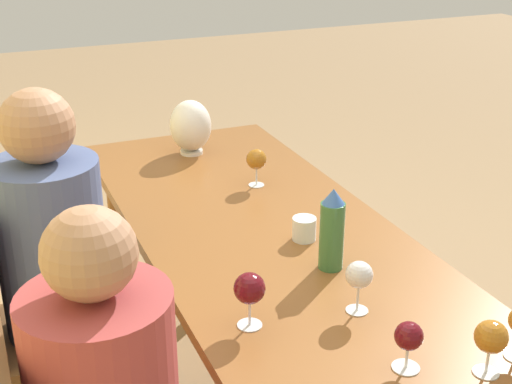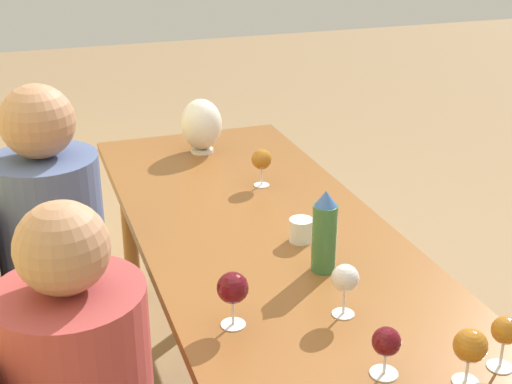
% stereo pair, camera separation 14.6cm
% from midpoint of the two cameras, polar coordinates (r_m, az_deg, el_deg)
% --- Properties ---
extents(dining_table, '(2.28, 0.82, 0.76)m').
position_cam_midpoint_polar(dining_table, '(2.33, -0.17, -5.63)').
color(dining_table, brown).
rests_on(dining_table, ground_plane).
extents(water_bottle, '(0.07, 0.07, 0.25)m').
position_cam_midpoint_polar(water_bottle, '(2.08, 4.10, -3.09)').
color(water_bottle, '#336638').
rests_on(water_bottle, dining_table).
extents(water_tumbler, '(0.08, 0.08, 0.08)m').
position_cam_midpoint_polar(water_tumbler, '(2.28, 2.04, -2.98)').
color(water_tumbler, silver).
rests_on(water_tumbler, dining_table).
extents(vase, '(0.17, 0.17, 0.23)m').
position_cam_midpoint_polar(vase, '(3.02, -6.58, 5.25)').
color(vase, silver).
rests_on(vase, dining_table).
extents(wine_glass_0, '(0.08, 0.08, 0.14)m').
position_cam_midpoint_polar(wine_glass_0, '(2.67, -1.54, 2.57)').
color(wine_glass_0, silver).
rests_on(wine_glass_0, dining_table).
extents(wine_glass_2, '(0.08, 0.08, 0.15)m').
position_cam_midpoint_polar(wine_glass_2, '(1.82, -2.85, -7.82)').
color(wine_glass_2, silver).
rests_on(wine_glass_2, dining_table).
extents(wine_glass_3, '(0.08, 0.08, 0.14)m').
position_cam_midpoint_polar(wine_glass_3, '(1.72, 15.96, -11.20)').
color(wine_glass_3, silver).
rests_on(wine_glass_3, dining_table).
extents(wine_glass_5, '(0.07, 0.07, 0.15)m').
position_cam_midpoint_polar(wine_glass_5, '(1.88, 6.05, -6.73)').
color(wine_glass_5, silver).
rests_on(wine_glass_5, dining_table).
extents(wine_glass_7, '(0.07, 0.07, 0.12)m').
position_cam_midpoint_polar(wine_glass_7, '(1.70, 9.68, -11.44)').
color(wine_glass_7, silver).
rests_on(wine_glass_7, dining_table).
extents(chair_far, '(0.44, 0.44, 0.93)m').
position_cam_midpoint_polar(chair_far, '(2.51, -18.70, -9.60)').
color(chair_far, brown).
rests_on(chair_far, ground_plane).
extents(person_far, '(0.34, 0.34, 1.26)m').
position_cam_midpoint_polar(person_far, '(2.42, -17.23, -5.56)').
color(person_far, '#2D2D38').
rests_on(person_far, ground_plane).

